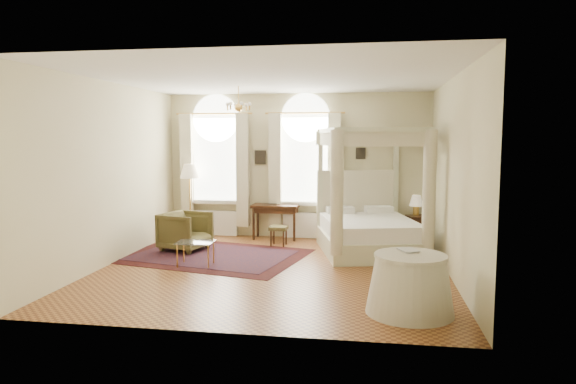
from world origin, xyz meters
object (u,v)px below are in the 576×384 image
object	(u,v)px
nightstand	(417,230)
floor_lamp	(190,175)
writing_desk	(275,210)
stool	(279,229)
canopy_bed	(369,225)
armchair	(185,231)
side_table	(410,284)
coffee_table	(195,244)

from	to	relation	value
nightstand	floor_lamp	bearing A→B (deg)	-179.52
writing_desk	stool	xyz separation A→B (m)	(0.20, -0.72, -0.33)
canopy_bed	armchair	distance (m)	3.73
writing_desk	nightstand	bearing A→B (deg)	-1.20
floor_lamp	canopy_bed	bearing A→B (deg)	-13.64
side_table	coffee_table	bearing A→B (deg)	151.53
coffee_table	nightstand	bearing A→B (deg)	32.41
armchair	writing_desk	bearing A→B (deg)	-32.20
floor_lamp	side_table	bearing A→B (deg)	-44.39
canopy_bed	stool	size ratio (longest dim) A/B	6.33
nightstand	floor_lamp	xyz separation A→B (m)	(-5.13, -0.04, 1.14)
stool	writing_desk	bearing A→B (deg)	105.44
nightstand	side_table	size ratio (longest dim) A/B	0.54
canopy_bed	floor_lamp	xyz separation A→B (m)	(-4.09, 0.99, 0.89)
coffee_table	floor_lamp	bearing A→B (deg)	111.55
canopy_bed	stool	bearing A→B (deg)	168.60
nightstand	coffee_table	bearing A→B (deg)	-147.59
armchair	coffee_table	bearing A→B (deg)	-136.79
canopy_bed	armchair	size ratio (longest dim) A/B	3.05
canopy_bed	side_table	world-z (taller)	canopy_bed
armchair	coffee_table	xyz separation A→B (m)	(0.64, -1.22, 0.00)
stool	armchair	bearing A→B (deg)	-157.63
armchair	side_table	size ratio (longest dim) A/B	0.76
coffee_table	stool	bearing A→B (deg)	59.24
canopy_bed	floor_lamp	size ratio (longest dim) A/B	1.56
nightstand	armchair	distance (m)	4.95
nightstand	armchair	xyz separation A→B (m)	(-4.75, -1.39, 0.09)
floor_lamp	side_table	distance (m)	6.56
writing_desk	floor_lamp	distance (m)	2.13
canopy_bed	side_table	bearing A→B (deg)	-81.36
canopy_bed	nightstand	xyz separation A→B (m)	(1.04, 1.03, -0.25)
side_table	floor_lamp	bearing A→B (deg)	135.61
floor_lamp	nightstand	bearing A→B (deg)	0.48
coffee_table	writing_desk	bearing A→B (deg)	70.10
nightstand	writing_desk	xyz separation A→B (m)	(-3.15, 0.07, 0.37)
canopy_bed	writing_desk	bearing A→B (deg)	152.36
writing_desk	stool	distance (m)	0.81
stool	side_table	world-z (taller)	side_table
canopy_bed	writing_desk	distance (m)	2.38
nightstand	floor_lamp	distance (m)	5.25
armchair	stool	bearing A→B (deg)	-52.07
nightstand	armchair	bearing A→B (deg)	-163.65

